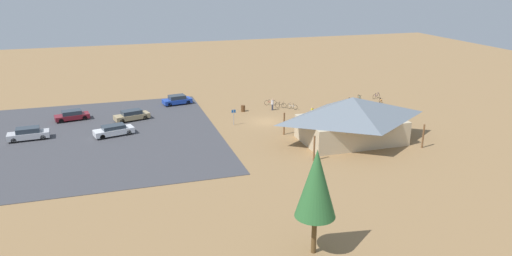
# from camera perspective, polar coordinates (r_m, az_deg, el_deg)

# --- Properties ---
(ground) EXTENTS (160.00, 160.00, 0.00)m
(ground) POSITION_cam_1_polar(r_m,az_deg,el_deg) (64.81, 1.21, 0.75)
(ground) COLOR #937047
(ground) RESTS_ON ground
(parking_lot_asphalt) EXTENTS (39.02, 33.00, 0.05)m
(parking_lot_asphalt) POSITION_cam_1_polar(r_m,az_deg,el_deg) (62.22, -22.80, -1.43)
(parking_lot_asphalt) COLOR #424247
(parking_lot_asphalt) RESTS_ON ground
(bike_pavilion) EXTENTS (13.88, 9.48, 5.38)m
(bike_pavilion) POSITION_cam_1_polar(r_m,az_deg,el_deg) (57.67, 11.29, 1.31)
(bike_pavilion) COLOR #C6B28E
(bike_pavilion) RESTS_ON ground
(trash_bin) EXTENTS (0.60, 0.60, 0.90)m
(trash_bin) POSITION_cam_1_polar(r_m,az_deg,el_deg) (69.52, -1.55, 2.34)
(trash_bin) COLOR brown
(trash_bin) RESTS_ON ground
(lot_sign) EXTENTS (0.56, 0.08, 2.20)m
(lot_sign) POSITION_cam_1_polar(r_m,az_deg,el_deg) (63.00, -2.67, 1.57)
(lot_sign) COLOR #99999E
(lot_sign) RESTS_ON ground
(pine_east) EXTENTS (2.90, 2.90, 7.92)m
(pine_east) POSITION_cam_1_polar(r_m,az_deg,el_deg) (33.45, 7.15, -6.60)
(pine_east) COLOR brown
(pine_east) RESTS_ON ground
(bicycle_blue_front_row) EXTENTS (0.50, 1.81, 0.90)m
(bicycle_blue_front_row) POSITION_cam_1_polar(r_m,az_deg,el_deg) (75.08, 11.08, 3.16)
(bicycle_blue_front_row) COLOR black
(bicycle_blue_front_row) RESTS_ON ground
(bicycle_green_by_bin) EXTENTS (0.48, 1.71, 0.83)m
(bicycle_green_by_bin) POSITION_cam_1_polar(r_m,az_deg,el_deg) (70.50, 14.57, 1.91)
(bicycle_green_by_bin) COLOR black
(bicycle_green_by_bin) RESTS_ON ground
(bicycle_black_mid_cluster) EXTENTS (1.50, 0.95, 0.88)m
(bicycle_black_mid_cluster) POSITION_cam_1_polar(r_m,az_deg,el_deg) (71.51, 2.94, 2.73)
(bicycle_black_mid_cluster) COLOR black
(bicycle_black_mid_cluster) RESTS_ON ground
(bicycle_orange_yard_left) EXTENTS (0.64, 1.72, 0.88)m
(bicycle_orange_yard_left) POSITION_cam_1_polar(r_m,az_deg,el_deg) (76.14, 14.57, 3.10)
(bicycle_orange_yard_left) COLOR black
(bicycle_orange_yard_left) RESTS_ON ground
(bicycle_teal_yard_front) EXTENTS (0.57, 1.69, 0.86)m
(bicycle_teal_yard_front) POSITION_cam_1_polar(r_m,az_deg,el_deg) (77.50, 12.16, 3.54)
(bicycle_teal_yard_front) COLOR black
(bicycle_teal_yard_front) RESTS_ON ground
(bicycle_purple_lone_west) EXTENTS (1.66, 0.77, 0.91)m
(bicycle_purple_lone_west) POSITION_cam_1_polar(r_m,az_deg,el_deg) (79.11, 14.09, 3.70)
(bicycle_purple_lone_west) COLOR black
(bicycle_purple_lone_west) RESTS_ON ground
(bicycle_yellow_edge_north) EXTENTS (1.68, 0.48, 0.83)m
(bicycle_yellow_edge_north) POSITION_cam_1_polar(r_m,az_deg,el_deg) (73.45, 12.83, 2.68)
(bicycle_yellow_edge_north) COLOR black
(bicycle_yellow_edge_north) RESTS_ON ground
(bicycle_red_near_porch) EXTENTS (1.78, 0.61, 0.89)m
(bicycle_red_near_porch) POSITION_cam_1_polar(r_m,az_deg,el_deg) (72.83, 1.72, 3.03)
(bicycle_red_near_porch) COLOR black
(bicycle_red_near_porch) RESTS_ON ground
(bicycle_white_lone_east) EXTENTS (1.17, 1.36, 0.88)m
(bicycle_white_lone_east) POSITION_cam_1_polar(r_m,az_deg,el_deg) (70.86, 4.33, 2.55)
(bicycle_white_lone_east) COLOR black
(bicycle_white_lone_east) RESTS_ON ground
(car_white_inner_stall) EXTENTS (5.02, 2.87, 1.34)m
(car_white_inner_stall) POSITION_cam_1_polar(r_m,az_deg,el_deg) (61.51, -16.52, -0.26)
(car_white_inner_stall) COLOR white
(car_white_inner_stall) RESTS_ON parking_lot_asphalt
(car_tan_far_end) EXTENTS (4.94, 2.90, 1.41)m
(car_tan_far_end) POSITION_cam_1_polar(r_m,az_deg,el_deg) (67.22, -14.52, 1.47)
(car_tan_far_end) COLOR tan
(car_tan_far_end) RESTS_ON parking_lot_asphalt
(car_maroon_back_corner) EXTENTS (4.67, 2.55, 1.37)m
(car_maroon_back_corner) POSITION_cam_1_polar(r_m,az_deg,el_deg) (69.75, -21.00, 1.41)
(car_maroon_back_corner) COLOR maroon
(car_maroon_back_corner) RESTS_ON parking_lot_asphalt
(car_silver_end_stall) EXTENTS (4.78, 2.14, 1.50)m
(car_silver_end_stall) POSITION_cam_1_polar(r_m,az_deg,el_deg) (63.70, -25.40, -0.61)
(car_silver_end_stall) COLOR #BCBCC1
(car_silver_end_stall) RESTS_ON parking_lot_asphalt
(car_blue_by_curb) EXTENTS (4.54, 2.61, 1.42)m
(car_blue_by_curb) POSITION_cam_1_polar(r_m,az_deg,el_deg) (74.01, -9.34, 3.32)
(car_blue_by_curb) COLOR #1E42B2
(car_blue_by_curb) RESTS_ON parking_lot_asphalt
(visitor_at_bikes) EXTENTS (0.36, 0.39, 1.66)m
(visitor_at_bikes) POSITION_cam_1_polar(r_m,az_deg,el_deg) (66.47, 6.68, 1.86)
(visitor_at_bikes) COLOR #2D3347
(visitor_at_bikes) RESTS_ON ground
(visitor_near_lot) EXTENTS (0.36, 0.36, 1.81)m
(visitor_near_lot) POSITION_cam_1_polar(r_m,az_deg,el_deg) (66.23, 17.20, 1.17)
(visitor_near_lot) COLOR #2D3347
(visitor_near_lot) RESTS_ON ground
(visitor_by_pavilion) EXTENTS (0.36, 0.38, 1.69)m
(visitor_by_pavilion) POSITION_cam_1_polar(r_m,az_deg,el_deg) (70.12, 1.96, 2.84)
(visitor_by_pavilion) COLOR #2D3347
(visitor_by_pavilion) RESTS_ON ground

